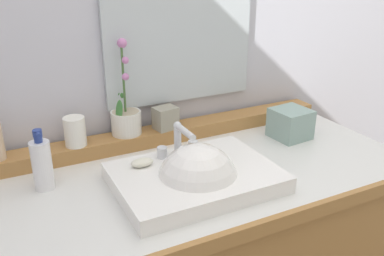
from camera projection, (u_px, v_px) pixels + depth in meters
The scene contains 10 objects.
wall_back at pixel (139, 22), 1.55m from camera, with size 3.20×0.20×2.63m, color silver.
back_ledge at pixel (159, 135), 1.56m from camera, with size 1.38×0.10×0.05m, color #A7743D.
sink_basin at pixel (197, 181), 1.25m from camera, with size 0.48×0.35×0.27m.
soap_bar at pixel (142, 162), 1.27m from camera, with size 0.07×0.04×0.02m, color silver.
potted_plant at pixel (126, 117), 1.48m from camera, with size 0.11×0.12×0.34m.
tumbler_cup at pixel (75, 132), 1.39m from camera, with size 0.07×0.07×0.10m, color white.
trinket_box at pixel (165, 118), 1.53m from camera, with size 0.08×0.07×0.08m, color gray.
lotion_bottle at pixel (42, 164), 1.22m from camera, with size 0.06×0.06×0.19m.
tissue_box at pixel (290, 124), 1.59m from camera, with size 0.13×0.13×0.11m, color #85A39B.
mirror at pixel (180, 16), 1.50m from camera, with size 0.58×0.02×0.63m, color silver.
Camera 1 is at (-0.54, -1.07, 1.54)m, focal length 39.08 mm.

